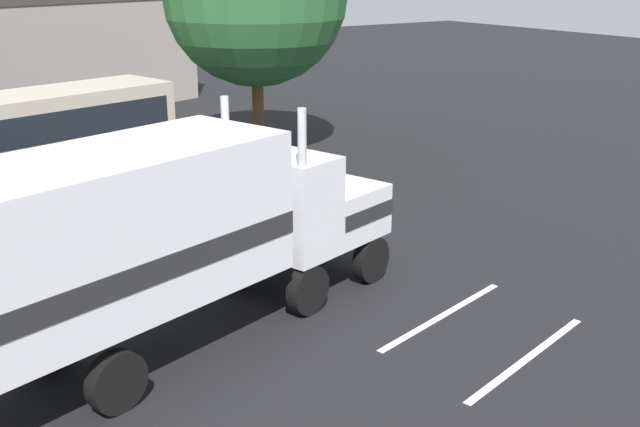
# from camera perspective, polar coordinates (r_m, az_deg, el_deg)

# --- Properties ---
(ground_plane) EXTENTS (120.00, 120.00, 0.00)m
(ground_plane) POSITION_cam_1_polar(r_m,az_deg,el_deg) (18.71, -1.88, -4.80)
(ground_plane) COLOR black
(lane_stripe_near) EXTENTS (4.30, 1.24, 0.01)m
(lane_stripe_near) POSITION_cam_1_polar(r_m,az_deg,el_deg) (17.04, 8.98, -7.40)
(lane_stripe_near) COLOR silver
(lane_stripe_near) RESTS_ON ground_plane
(lane_stripe_mid) EXTENTS (4.30, 1.26, 0.01)m
(lane_stripe_mid) POSITION_cam_1_polar(r_m,az_deg,el_deg) (15.68, 15.00, -10.20)
(lane_stripe_mid) COLOR silver
(lane_stripe_mid) RESTS_ON ground_plane
(semi_truck) EXTENTS (14.26, 6.59, 4.50)m
(semi_truck) POSITION_cam_1_polar(r_m,az_deg,el_deg) (13.83, -17.67, -2.90)
(semi_truck) COLOR white
(semi_truck) RESTS_ON ground_plane
(person_bystander) EXTENTS (0.43, 0.48, 1.63)m
(person_bystander) POSITION_cam_1_polar(r_m,az_deg,el_deg) (17.90, -12.50, -3.24)
(person_bystander) COLOR #2D3347
(person_bystander) RESTS_ON ground_plane
(parked_bus) EXTENTS (11.29, 5.16, 3.40)m
(parked_bus) POSITION_cam_1_polar(r_m,az_deg,el_deg) (25.37, -22.24, 4.90)
(parked_bus) COLOR #BFB29E
(parked_bus) RESTS_ON ground_plane
(building_backdrop) EXTENTS (18.41, 10.90, 5.85)m
(building_backdrop) POSITION_cam_1_polar(r_m,az_deg,el_deg) (41.07, -21.19, 11.14)
(building_backdrop) COLOR #9E938C
(building_backdrop) RESTS_ON ground_plane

